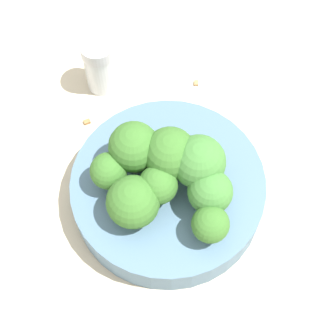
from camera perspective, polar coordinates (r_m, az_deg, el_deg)
The scene contains 13 objects.
ground_plane at distance 0.62m, azimuth -0.00°, elevation -3.14°, with size 3.00×3.00×0.00m, color beige.
bowl at distance 0.60m, azimuth -0.00°, elevation -2.35°, with size 0.20×0.20×0.04m, color slate.
broccoli_floret_0 at distance 0.54m, azimuth -1.03°, elevation -1.78°, with size 0.04×0.04×0.05m.
broccoli_floret_1 at distance 0.54m, azimuth -3.57°, elevation -3.50°, with size 0.05×0.05×0.05m.
broccoli_floret_2 at distance 0.55m, azimuth -0.03°, elevation 1.42°, with size 0.05×0.05×0.07m.
broccoli_floret_3 at distance 0.53m, azimuth 4.32°, elevation -5.75°, with size 0.04×0.04×0.05m.
broccoli_floret_4 at distance 0.55m, azimuth 3.13°, elevation 0.60°, with size 0.05×0.05×0.07m.
broccoli_floret_5 at distance 0.56m, azimuth -6.04°, elevation -0.34°, with size 0.04×0.04×0.05m.
broccoli_floret_6 at distance 0.54m, azimuth 4.31°, elevation -2.46°, with size 0.04×0.04×0.05m.
broccoli_floret_7 at distance 0.56m, azimuth -3.47°, elevation 2.07°, with size 0.05×0.05×0.07m.
pepper_shaker at distance 0.67m, azimuth -6.93°, elevation 10.32°, with size 0.04×0.04×0.07m.
almond_crumb_0 at distance 0.67m, azimuth -8.25°, elevation 4.75°, with size 0.01×0.01×0.01m, color olive.
almond_crumb_1 at distance 0.69m, azimuth 2.90°, elevation 8.70°, with size 0.01×0.00×0.01m, color #AD7F4C.
Camera 1 is at (-0.04, 0.24, 0.56)m, focal length 60.00 mm.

